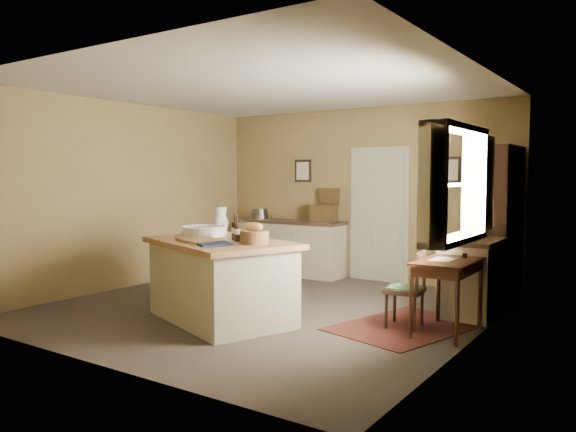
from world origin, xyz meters
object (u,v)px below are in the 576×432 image
sideboard (291,245)px  shelving_unit (506,225)px  desk_chair (405,290)px  writing_desk (448,269)px  right_cabinet (474,276)px  work_island (221,278)px

sideboard → shelving_unit: 3.50m
shelving_unit → desk_chair: bearing=-108.2°
shelving_unit → writing_desk: bearing=-94.8°
right_cabinet → work_island: bearing=-140.8°
writing_desk → right_cabinet: (-0.00, 0.98, -0.21)m
desk_chair → shelving_unit: size_ratio=0.40×
work_island → desk_chair: size_ratio=2.56×
sideboard → shelving_unit: shelving_unit is taller
shelving_unit → work_island: bearing=-132.2°
desk_chair → work_island: bearing=-161.7°
work_island → shelving_unit: bearing=68.7°
sideboard → desk_chair: size_ratio=2.31×
work_island → shelving_unit: (2.45, 2.70, 0.52)m
work_island → desk_chair: bearing=45.9°
shelving_unit → sideboard: bearing=175.9°
writing_desk → shelving_unit: bearing=85.2°
sideboard → right_cabinet: size_ratio=1.73×
writing_desk → right_cabinet: size_ratio=0.82×
sideboard → writing_desk: bearing=-31.8°
right_cabinet → writing_desk: bearing=-90.0°
desk_chair → right_cabinet: (0.45, 1.01, 0.05)m
desk_chair → shelving_unit: (0.60, 1.84, 0.60)m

